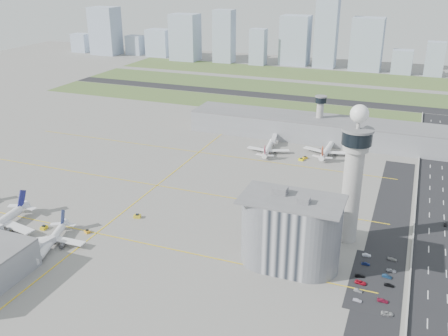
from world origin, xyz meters
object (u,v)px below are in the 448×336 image
(admin_building, at_px, (290,232))
(car_lot_1, at_px, (358,291))
(car_lot_4, at_px, (366,264))
(car_lot_11, at_px, (392,259))
(tug_1, at_px, (44,227))
(car_lot_6, at_px, (387,314))
(car_lot_5, at_px, (367,255))
(car_hw_1, at_px, (445,224))
(airplane_far_a, at_px, (268,145))
(car_lot_10, at_px, (391,271))
(jet_bridge_far_1, at_px, (345,146))
(jet_bridge_near_2, at_px, (28,255))
(car_lot_9, at_px, (387,276))
(car_lot_2, at_px, (361,282))
(car_lot_8, at_px, (389,285))
(jet_bridge_far_0, at_px, (275,137))
(car_hw_4, at_px, (429,137))
(tug_2, at_px, (87,231))
(tug_3, at_px, (137,216))
(tug_5, at_px, (301,159))
(car_lot_3, at_px, (360,276))
(control_tower, at_px, (354,170))
(airplane_far_b, at_px, (328,146))
(car_lot_7, at_px, (383,301))
(car_lot_0, at_px, (357,300))
(airplane_near_c, at_px, (50,237))
(secondary_tower, at_px, (320,114))

(admin_building, xyz_separation_m, car_lot_1, (30.43, -9.68, -14.76))
(car_lot_4, xyz_separation_m, car_lot_11, (10.36, 7.81, -0.03))
(tug_1, distance_m, car_lot_6, 160.35)
(car_lot_5, height_order, car_hw_1, car_lot_5)
(airplane_far_a, height_order, car_lot_5, airplane_far_a)
(car_lot_10, bearing_deg, admin_building, 103.64)
(car_lot_5, relative_size, car_lot_10, 0.93)
(tug_1, bearing_deg, jet_bridge_far_1, 53.62)
(jet_bridge_near_2, distance_m, car_lot_9, 151.49)
(car_lot_2, relative_size, car_lot_8, 1.22)
(jet_bridge_far_0, xyz_separation_m, car_hw_4, (104.96, 50.14, -2.28))
(tug_1, xyz_separation_m, car_lot_10, (159.58, 23.24, -0.45))
(admin_building, distance_m, tug_2, 97.94)
(tug_3, xyz_separation_m, car_lot_1, (112.41, -22.65, -0.47))
(airplane_far_a, height_order, tug_5, airplane_far_a)
(tug_3, height_order, car_lot_3, tug_3)
(jet_bridge_near_2, xyz_separation_m, car_lot_4, (135.97, 49.80, -2.24))
(airplane_far_a, relative_size, tug_3, 9.86)
(control_tower, relative_size, airplane_far_b, 1.68)
(car_lot_7, distance_m, car_lot_8, 11.33)
(car_lot_9, bearing_deg, car_hw_1, -13.00)
(jet_bridge_far_0, relative_size, car_lot_10, 3.51)
(car_lot_4, bearing_deg, airplane_far_a, 30.01)
(jet_bridge_far_1, distance_m, tug_1, 205.15)
(airplane_far_b, bearing_deg, control_tower, -163.67)
(car_lot_6, xyz_separation_m, car_hw_1, (21.12, 81.04, -0.03))
(admin_building, distance_m, car_hw_4, 211.92)
(car_lot_4, bearing_deg, tug_3, 85.39)
(car_lot_5, bearing_deg, airplane_far_a, 27.29)
(control_tower, relative_size, car_lot_0, 18.96)
(airplane_near_c, distance_m, car_lot_5, 141.26)
(tug_1, relative_size, car_lot_2, 0.75)
(airplane_near_c, bearing_deg, car_hw_4, 127.75)
(car_lot_1, bearing_deg, airplane_near_c, 102.88)
(car_lot_3, height_order, car_lot_11, car_lot_3)
(car_lot_1, distance_m, car_lot_4, 20.48)
(car_lot_2, bearing_deg, car_hw_4, 1.62)
(tug_5, relative_size, car_hw_4, 0.91)
(tug_1, bearing_deg, secondary_tower, 61.41)
(car_lot_8, relative_size, car_lot_10, 0.95)
(car_lot_1, height_order, car_hw_4, car_hw_4)
(car_hw_4, bearing_deg, car_hw_1, -91.69)
(car_lot_0, distance_m, car_lot_11, 36.16)
(car_lot_0, bearing_deg, tug_3, 80.12)
(jet_bridge_far_0, height_order, tug_3, jet_bridge_far_0)
(car_lot_8, bearing_deg, car_hw_4, -2.08)
(airplane_far_b, xyz_separation_m, car_lot_6, (51.71, -161.10, -4.77))
(car_lot_11, bearing_deg, control_tower, 64.48)
(control_tower, relative_size, car_lot_9, 16.69)
(car_lot_5, bearing_deg, car_lot_3, 169.99)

